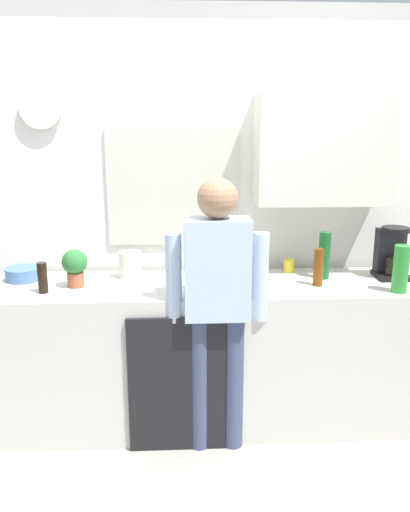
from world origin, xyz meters
TOP-DOWN VIEW (x-y plane):
  - ground_plane at (0.00, 0.00)m, footprint 8.00×8.00m
  - kitchen_counter at (0.00, 0.30)m, footprint 2.73×0.64m
  - dishwasher_panel at (-0.23, -0.03)m, footprint 0.56×0.02m
  - back_wall_assembly at (0.09, 0.70)m, footprint 4.33×0.42m
  - coffee_maker at (1.14, 0.39)m, footprint 0.20×0.20m
  - bottle_clear_soda at (1.07, 0.08)m, footprint 0.09×0.09m
  - bottle_dark_sauce at (-1.00, 0.18)m, footprint 0.06×0.06m
  - bottle_green_wine at (0.71, 0.38)m, footprint 0.07×0.07m
  - bottle_olive_oil at (0.14, 0.17)m, footprint 0.06×0.06m
  - bottle_amber_beer at (0.63, 0.23)m, footprint 0.06×0.06m
  - cup_yellow_cup at (0.52, 0.54)m, footprint 0.07×0.07m
  - mixing_bowl at (-1.19, 0.44)m, footprint 0.22×0.22m
  - potted_plant at (-0.83, 0.28)m, footprint 0.15×0.15m
  - dish_soap at (0.23, 0.48)m, footprint 0.06×0.06m
  - storage_canister at (-0.52, 0.46)m, footprint 0.14×0.14m
  - person_at_sink at (0.00, 0.00)m, footprint 0.57×0.22m

SIDE VIEW (x-z plane):
  - ground_plane at x=0.00m, z-range 0.00..0.00m
  - dishwasher_panel at x=-0.23m, z-range 0.00..0.83m
  - kitchen_counter at x=0.00m, z-range 0.00..0.92m
  - person_at_sink at x=0.00m, z-range 0.15..1.75m
  - mixing_bowl at x=-1.19m, z-range 0.92..1.00m
  - cup_yellow_cup at x=0.52m, z-range 0.92..1.01m
  - dish_soap at x=0.23m, z-range 0.91..1.09m
  - storage_canister at x=-0.52m, z-range 0.92..1.09m
  - bottle_dark_sauce at x=-1.00m, z-range 0.92..1.10m
  - bottle_amber_beer at x=0.63m, z-range 0.92..1.15m
  - bottle_olive_oil at x=0.14m, z-range 0.92..1.17m
  - potted_plant at x=-0.83m, z-range 0.94..1.17m
  - bottle_clear_soda at x=1.07m, z-range 0.92..1.20m
  - coffee_maker at x=1.14m, z-range 0.90..1.23m
  - bottle_green_wine at x=0.71m, z-range 0.92..1.22m
  - back_wall_assembly at x=0.09m, z-range 0.06..2.66m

